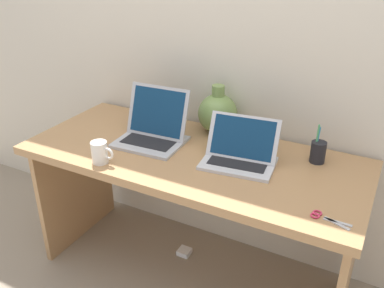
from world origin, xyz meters
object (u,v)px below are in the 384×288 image
Objects in this scene: pen_cup at (318,152)px; scissors at (324,217)px; coffee_mug at (100,152)px; laptop_left at (154,128)px; laptop_right at (240,152)px; power_brick at (184,252)px; green_vase at (218,113)px.

pen_cup reaches higher than scissors.
coffee_mug is at bearing -151.81° from pen_cup.
pen_cup is at bearing 11.21° from laptop_left.
laptop_left reaches higher than pen_cup.
laptop_right is 0.62m from coffee_mug.
laptop_right is at bearing 149.57° from scissors.
laptop_left is at bearing -149.37° from power_brick.
pen_cup is at bearing 106.07° from scissors.
green_vase is 0.83m from scissors.
pen_cup is (0.31, 0.16, -0.00)m from laptop_right.
laptop_right is 1.36× the size of green_vase.
scissors is at bearing 2.65° from coffee_mug.
laptop_left is at bearing 178.57° from laptop_right.
green_vase is 1.41× the size of pen_cup.
laptop_right is 4.88× the size of power_brick.
laptop_right is 0.35m from pen_cup.
coffee_mug is (-0.09, -0.31, -0.02)m from laptop_left.
coffee_mug is (-0.32, -0.55, -0.05)m from green_vase.
coffee_mug is at bearing -105.89° from laptop_left.
power_brick is at bearing 30.63° from laptop_left.
coffee_mug is at bearing -120.39° from green_vase.
laptop_right is at bearing -47.90° from green_vase.
coffee_mug is 0.97m from pen_cup.
laptop_left reaches higher than power_brick.
green_vase is at bearing 170.52° from pen_cup.
laptop_right is at bearing 28.18° from coffee_mug.
green_vase is at bearing 132.10° from laptop_right.
green_vase is 0.85m from power_brick.
laptop_right is 0.85m from power_brick.
pen_cup is (0.53, -0.09, -0.05)m from green_vase.
laptop_right is at bearing -14.19° from power_brick.
green_vase is 2.22× the size of coffee_mug.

